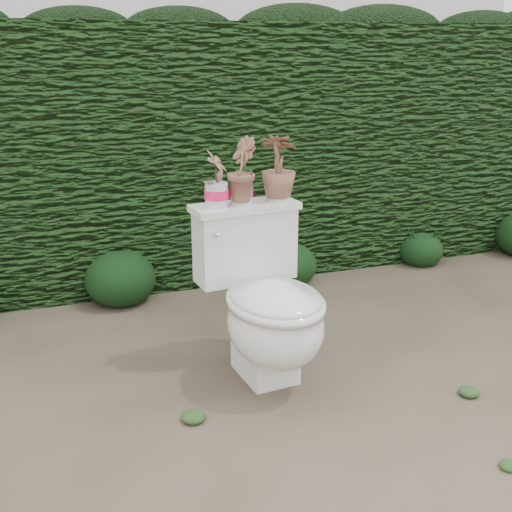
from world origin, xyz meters
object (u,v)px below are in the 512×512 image
object	(u,v)px
potted_plant_left	(216,181)
potted_plant_center	(241,173)
potted_plant_right	(278,169)
toilet	(267,306)

from	to	relation	value
potted_plant_left	potted_plant_center	world-z (taller)	potted_plant_center
potted_plant_right	potted_plant_center	bearing A→B (deg)	34.33
potted_plant_right	toilet	bearing A→B (deg)	88.92
toilet	potted_plant_center	bearing A→B (deg)	94.45
toilet	potted_plant_center	xyz separation A→B (m)	(-0.04, 0.24, 0.57)
potted_plant_center	potted_plant_right	bearing A→B (deg)	-70.84
potted_plant_center	potted_plant_right	distance (m)	0.19
toilet	potted_plant_right	xyz separation A→B (m)	(0.15, 0.25, 0.57)
potted_plant_left	potted_plant_center	distance (m)	0.12
potted_plant_left	toilet	bearing A→B (deg)	-107.12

